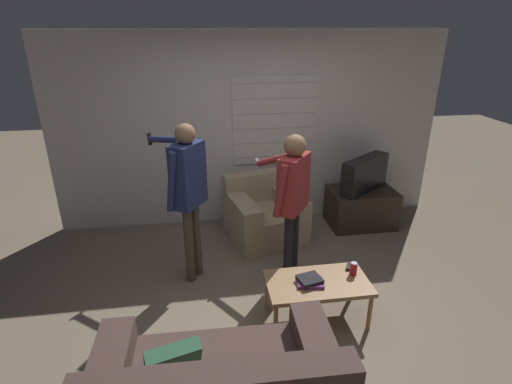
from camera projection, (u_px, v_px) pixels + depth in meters
The scene contains 11 objects.
ground_plane at pixel (280, 306), 3.99m from camera, with size 16.00×16.00×0.00m, color #7F705B.
wall_back at pixel (252, 131), 5.34m from camera, with size 5.20×0.08×2.55m.
armchair_beige at pixel (264, 215), 5.17m from camera, with size 1.05×1.04×0.80m.
coffee_table at pixel (317, 285), 3.67m from camera, with size 0.95×0.52×0.42m.
tv_stand at pixel (361, 207), 5.52m from camera, with size 0.88×0.60×0.52m.
tv at pixel (364, 174), 5.33m from camera, with size 0.79×0.64×0.46m.
person_left_standing at pixel (188, 185), 4.04m from camera, with size 0.61×0.78×1.73m.
person_right_standing at pixel (292, 190), 4.11m from camera, with size 0.53×0.77×1.61m.
book_stack at pixel (310, 281), 3.62m from camera, with size 0.26×0.23×0.06m.
soda_can at pixel (353, 269), 3.74m from camera, with size 0.07×0.07×0.13m.
spare_remote at pixel (349, 266), 3.86m from camera, with size 0.10×0.13×0.02m.
Camera 1 is at (-0.73, -3.16, 2.60)m, focal length 28.00 mm.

